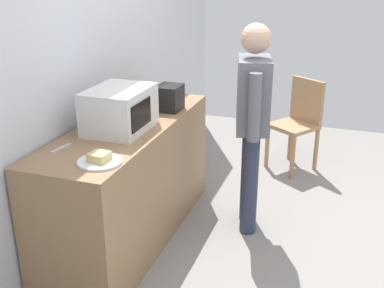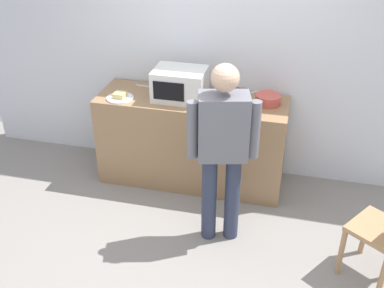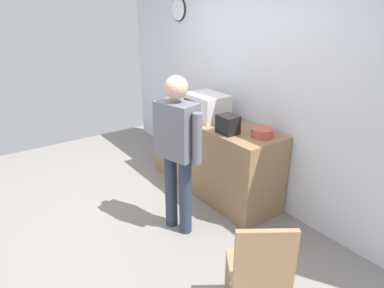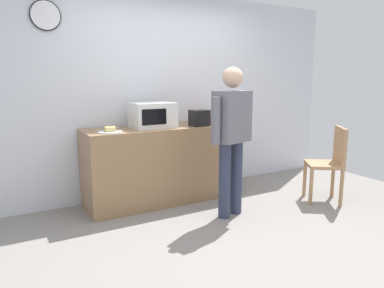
% 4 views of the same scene
% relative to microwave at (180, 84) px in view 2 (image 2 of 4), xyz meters
% --- Properties ---
extents(ground_plane, '(6.00, 6.00, 0.00)m').
position_rel_microwave_xyz_m(ground_plane, '(0.34, -1.21, -1.09)').
color(ground_plane, gray).
extents(back_wall, '(5.40, 0.13, 2.60)m').
position_rel_microwave_xyz_m(back_wall, '(0.33, 0.39, 0.21)').
color(back_wall, silver).
rests_on(back_wall, ground_plane).
extents(kitchen_counter, '(1.89, 0.62, 0.94)m').
position_rel_microwave_xyz_m(kitchen_counter, '(0.12, 0.01, -0.62)').
color(kitchen_counter, '#93704C').
rests_on(kitchen_counter, ground_plane).
extents(microwave, '(0.50, 0.39, 0.30)m').
position_rel_microwave_xyz_m(microwave, '(0.00, 0.00, 0.00)').
color(microwave, silver).
rests_on(microwave, kitchen_counter).
extents(sandwich_plate, '(0.27, 0.27, 0.07)m').
position_rel_microwave_xyz_m(sandwich_plate, '(-0.57, -0.15, -0.13)').
color(sandwich_plate, white).
rests_on(sandwich_plate, kitchen_counter).
extents(salad_bowl, '(0.24, 0.24, 0.09)m').
position_rel_microwave_xyz_m(salad_bowl, '(0.85, 0.08, -0.10)').
color(salad_bowl, '#C64C42').
rests_on(salad_bowl, kitchen_counter).
extents(toaster, '(0.22, 0.18, 0.20)m').
position_rel_microwave_xyz_m(toaster, '(0.56, -0.15, -0.05)').
color(toaster, black).
rests_on(toaster, kitchen_counter).
extents(fork_utensil, '(0.13, 0.14, 0.01)m').
position_rel_microwave_xyz_m(fork_utensil, '(0.66, 0.28, -0.15)').
color(fork_utensil, silver).
rests_on(fork_utensil, kitchen_counter).
extents(spoon_utensil, '(0.17, 0.04, 0.01)m').
position_rel_microwave_xyz_m(spoon_utensil, '(-0.45, 0.20, -0.15)').
color(spoon_utensil, silver).
rests_on(spoon_utensil, kitchen_counter).
extents(person_standing, '(0.58, 0.33, 1.65)m').
position_rel_microwave_xyz_m(person_standing, '(0.58, -0.82, -0.13)').
color(person_standing, '#2D354C').
rests_on(person_standing, ground_plane).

